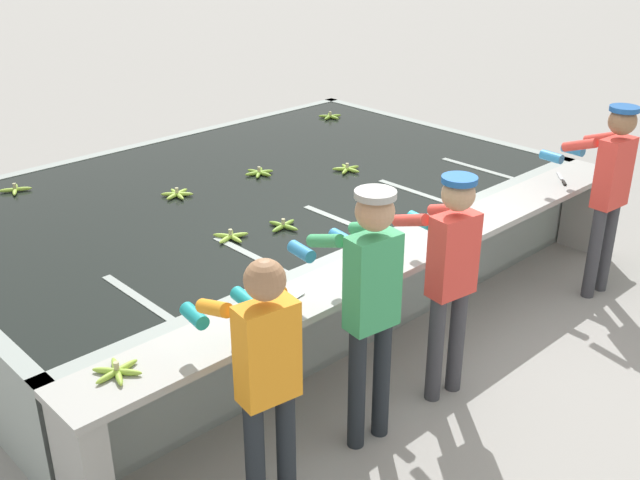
# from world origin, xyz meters

# --- Properties ---
(ground_plane) EXTENTS (80.00, 80.00, 0.00)m
(ground_plane) POSITION_xyz_m (0.00, 0.00, 0.00)
(ground_plane) COLOR gray
(ground_plane) RESTS_ON ground
(wash_tank) EXTENTS (5.56, 3.46, 0.85)m
(wash_tank) POSITION_xyz_m (0.00, 2.17, 0.42)
(wash_tank) COLOR gray
(wash_tank) RESTS_ON ground
(work_ledge) EXTENTS (5.56, 0.45, 0.85)m
(work_ledge) POSITION_xyz_m (0.00, 0.23, 0.63)
(work_ledge) COLOR #9E9E99
(work_ledge) RESTS_ON ground
(worker_0) EXTENTS (0.47, 0.73, 1.60)m
(worker_0) POSITION_xyz_m (-1.87, -0.35, 0.95)
(worker_0) COLOR #1E2328
(worker_0) RESTS_ON ground
(worker_1) EXTENTS (0.46, 0.74, 1.71)m
(worker_1) POSITION_xyz_m (-1.01, -0.29, 1.05)
(worker_1) COLOR #1E2328
(worker_1) RESTS_ON ground
(worker_2) EXTENTS (0.47, 0.74, 1.62)m
(worker_2) POSITION_xyz_m (-0.27, -0.31, 0.98)
(worker_2) COLOR #38383D
(worker_2) RESTS_ON ground
(worker_3) EXTENTS (0.44, 0.73, 1.69)m
(worker_3) POSITION_xyz_m (1.90, -0.31, 1.03)
(worker_3) COLOR #38383D
(worker_3) RESTS_ON ground
(banana_bunch_floating_1) EXTENTS (0.28, 0.28, 0.08)m
(banana_bunch_floating_1) POSITION_xyz_m (-0.43, 1.16, 0.87)
(banana_bunch_floating_1) COLOR #75A333
(banana_bunch_floating_1) RESTS_ON wash_tank
(banana_bunch_floating_2) EXTENTS (0.28, 0.27, 0.08)m
(banana_bunch_floating_2) POSITION_xyz_m (-0.85, 1.28, 0.87)
(banana_bunch_floating_2) COLOR #93BC3D
(banana_bunch_floating_2) RESTS_ON wash_tank
(banana_bunch_floating_3) EXTENTS (0.28, 0.28, 0.08)m
(banana_bunch_floating_3) POSITION_xyz_m (-0.64, 2.32, 0.87)
(banana_bunch_floating_3) COLOR #9EC642
(banana_bunch_floating_3) RESTS_ON wash_tank
(banana_bunch_floating_4) EXTENTS (0.27, 0.27, 0.08)m
(banana_bunch_floating_4) POSITION_xyz_m (0.90, 1.77, 0.87)
(banana_bunch_floating_4) COLOR #8CB738
(banana_bunch_floating_4) RESTS_ON wash_tank
(banana_bunch_floating_5) EXTENTS (0.27, 0.27, 0.08)m
(banana_bunch_floating_5) POSITION_xyz_m (-1.62, 3.40, 0.87)
(banana_bunch_floating_5) COLOR #9EC642
(banana_bunch_floating_5) RESTS_ON wash_tank
(banana_bunch_floating_6) EXTENTS (0.28, 0.26, 0.08)m
(banana_bunch_floating_6) POSITION_xyz_m (2.10, 3.24, 0.87)
(banana_bunch_floating_6) COLOR #7FAD33
(banana_bunch_floating_6) RESTS_ON wash_tank
(banana_bunch_floating_7) EXTENTS (0.28, 0.28, 0.08)m
(banana_bunch_floating_7) POSITION_xyz_m (0.23, 2.26, 0.87)
(banana_bunch_floating_7) COLOR #7FAD33
(banana_bunch_floating_7) RESTS_ON wash_tank
(banana_bunch_ledge_0) EXTENTS (0.28, 0.27, 0.08)m
(banana_bunch_ledge_0) POSITION_xyz_m (-2.39, 0.28, 0.87)
(banana_bunch_ledge_0) COLOR #93BC3D
(banana_bunch_ledge_0) RESTS_ON work_ledge
(knife_0) EXTENTS (0.28, 0.25, 0.02)m
(knife_0) POSITION_xyz_m (2.11, 0.21, 0.86)
(knife_0) COLOR silver
(knife_0) RESTS_ON work_ledge
(knife_1) EXTENTS (0.35, 0.09, 0.02)m
(knife_1) POSITION_xyz_m (-1.27, 0.22, 0.86)
(knife_1) COLOR silver
(knife_1) RESTS_ON work_ledge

